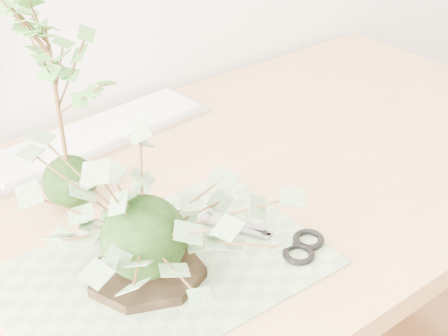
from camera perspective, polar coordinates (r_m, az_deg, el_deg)
The scene contains 7 objects.
desk at distance 1.02m, azimuth -4.49°, elevation -7.42°, with size 1.60×0.70×0.74m.
cutting_mat at distance 0.85m, azimuth -5.45°, elevation -9.20°, with size 0.42×0.28×0.00m, color gray.
stone_dish at distance 0.82m, azimuth -7.05°, elevation -9.68°, with size 0.16×0.16×0.01m, color black.
ivy_kokedama at distance 0.76m, azimuth -7.60°, elevation -3.29°, with size 0.33×0.33×0.22m.
maple_kokedama at distance 0.88m, azimuth -15.58°, elevation 9.62°, with size 0.19×0.19×0.34m.
keyboard at distance 1.16m, azimuth -11.57°, elevation 2.99°, with size 0.45×0.18×0.02m.
scissors at distance 0.87m, azimuth 5.46°, elevation -7.04°, with size 0.10×0.19×0.01m.
Camera 1 is at (-0.45, 0.56, 1.30)m, focal length 50.00 mm.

